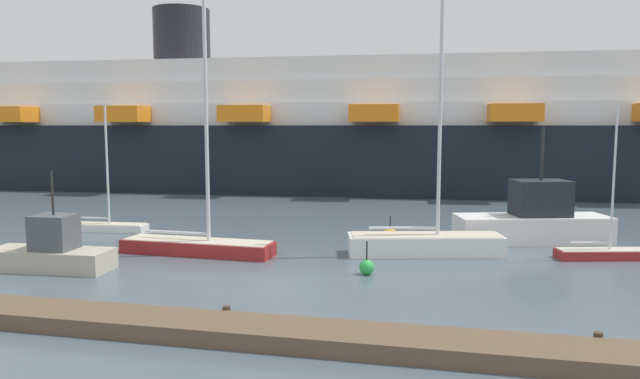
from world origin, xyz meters
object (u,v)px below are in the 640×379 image
object	(u,v)px
channel_buoy_0	(390,234)
channel_buoy_1	(367,267)
sailboat_3	(603,252)
fishing_boat_0	(51,252)
sailboat_1	(425,240)
fishing_boat_1	(534,221)
cruise_ship	(378,131)
sailboat_0	(103,225)
sailboat_2	(198,242)

from	to	relation	value
channel_buoy_0	channel_buoy_1	xyz separation A→B (m)	(-0.21, -7.55, -0.03)
sailboat_3	fishing_boat_0	distance (m)	24.64
sailboat_1	sailboat_3	distance (m)	8.10
fishing_boat_0	fishing_boat_1	world-z (taller)	fishing_boat_1
sailboat_3	cruise_ship	xyz separation A→B (m)	(-13.80, 28.07, 5.29)
sailboat_1	fishing_boat_1	bearing A→B (deg)	24.83
fishing_boat_1	cruise_ship	distance (m)	27.46
channel_buoy_0	cruise_ship	distance (m)	26.53
sailboat_1	cruise_ship	size ratio (longest dim) A/B	0.13
sailboat_1	channel_buoy_0	bearing A→B (deg)	108.94
sailboat_3	fishing_boat_0	size ratio (longest dim) A/B	1.29
sailboat_0	sailboat_1	world-z (taller)	sailboat_1
fishing_boat_1	channel_buoy_0	distance (m)	7.58
fishing_boat_1	cruise_ship	bearing A→B (deg)	99.05
channel_buoy_0	cruise_ship	xyz separation A→B (m)	(-3.75, 25.73, 5.27)
sailboat_3	sailboat_1	bearing A→B (deg)	172.66
sailboat_1	channel_buoy_1	xyz separation A→B (m)	(-2.21, -4.36, -0.38)
sailboat_0	channel_buoy_0	xyz separation A→B (m)	(16.63, 0.97, -0.02)
sailboat_1	sailboat_3	bearing A→B (deg)	-7.07
sailboat_0	fishing_boat_0	world-z (taller)	sailboat_0
sailboat_0	channel_buoy_0	size ratio (longest dim) A/B	5.47
sailboat_0	fishing_boat_0	distance (m)	9.24
sailboat_2	sailboat_1	bearing A→B (deg)	14.02
sailboat_0	sailboat_2	bearing A→B (deg)	-34.00
sailboat_2	sailboat_3	distance (m)	18.98
fishing_boat_0	fishing_boat_1	xyz separation A→B (m)	(20.93, 10.72, 0.36)
fishing_boat_1	sailboat_1	bearing A→B (deg)	-157.44
sailboat_0	sailboat_3	size ratio (longest dim) A/B	1.05
sailboat_3	channel_buoy_0	size ratio (longest dim) A/B	5.22
channel_buoy_0	fishing_boat_1	bearing A→B (deg)	8.12
sailboat_0	fishing_boat_0	size ratio (longest dim) A/B	1.35
sailboat_2	channel_buoy_1	distance (m)	8.72
sailboat_2	channel_buoy_0	distance (m)	10.23
channel_buoy_1	fishing_boat_1	bearing A→B (deg)	48.31
fishing_boat_0	cruise_ship	xyz separation A→B (m)	(9.72, 35.38, 4.83)
fishing_boat_0	channel_buoy_1	size ratio (longest dim) A/B	3.83
cruise_ship	channel_buoy_1	bearing A→B (deg)	-86.99
sailboat_2	fishing_boat_1	xyz separation A→B (m)	(16.13, 6.49, 0.56)
sailboat_1	fishing_boat_0	world-z (taller)	sailboat_1
sailboat_3	cruise_ship	bearing A→B (deg)	102.79
channel_buoy_0	sailboat_0	bearing A→B (deg)	-176.65
sailboat_1	channel_buoy_0	xyz separation A→B (m)	(-2.00, 3.19, -0.35)
channel_buoy_1	cruise_ship	bearing A→B (deg)	96.07
sailboat_2	sailboat_3	bearing A→B (deg)	11.56
sailboat_0	fishing_boat_1	distance (m)	24.19
fishing_boat_1	channel_buoy_1	distance (m)	11.56
fishing_boat_0	channel_buoy_1	world-z (taller)	fishing_boat_0
sailboat_0	sailboat_1	bearing A→B (deg)	-11.57
sailboat_0	fishing_boat_1	xyz separation A→B (m)	(24.09, 2.04, 0.78)
sailboat_2	channel_buoy_0	bearing A→B (deg)	34.24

